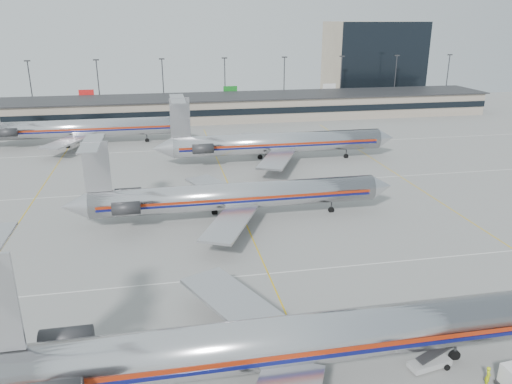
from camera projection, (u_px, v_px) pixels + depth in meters
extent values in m
plane|color=gray|center=(292.00, 327.00, 44.46)|extent=(260.00, 260.00, 0.00)
cube|color=silver|center=(268.00, 274.00, 53.72)|extent=(160.00, 0.15, 0.02)
cube|color=gray|center=(199.00, 109.00, 134.31)|extent=(160.00, 16.00, 6.00)
cube|color=black|center=(202.00, 113.00, 126.74)|extent=(160.00, 0.20, 1.60)
cube|color=#2D2D30|center=(199.00, 97.00, 133.29)|extent=(162.00, 17.00, 0.30)
cylinder|color=#38383D|center=(31.00, 89.00, 137.76)|extent=(0.30, 0.30, 15.00)
cube|color=#2D2D30|center=(27.00, 61.00, 135.25)|extent=(1.60, 0.40, 0.35)
cylinder|color=#38383D|center=(99.00, 88.00, 140.98)|extent=(0.30, 0.30, 15.00)
cube|color=#2D2D30|center=(96.00, 60.00, 138.47)|extent=(1.60, 0.40, 0.35)
cylinder|color=#38383D|center=(163.00, 86.00, 144.20)|extent=(0.30, 0.30, 15.00)
cube|color=#2D2D30|center=(162.00, 59.00, 141.69)|extent=(1.60, 0.40, 0.35)
cylinder|color=#38383D|center=(225.00, 84.00, 147.42)|extent=(0.30, 0.30, 15.00)
cube|color=#2D2D30|center=(224.00, 58.00, 144.91)|extent=(1.60, 0.40, 0.35)
cylinder|color=#38383D|center=(284.00, 83.00, 150.64)|extent=(0.30, 0.30, 15.00)
cube|color=#2D2D30|center=(285.00, 57.00, 148.13)|extent=(1.60, 0.40, 0.35)
cylinder|color=#38383D|center=(341.00, 82.00, 153.86)|extent=(0.30, 0.30, 15.00)
cube|color=#2D2D30|center=(342.00, 56.00, 151.35)|extent=(1.60, 0.40, 0.35)
cylinder|color=#38383D|center=(395.00, 80.00, 157.08)|extent=(0.30, 0.30, 15.00)
cube|color=#2D2D30|center=(397.00, 55.00, 154.57)|extent=(1.60, 0.40, 0.35)
cylinder|color=#38383D|center=(447.00, 79.00, 160.30)|extent=(0.30, 0.30, 15.00)
cube|color=#2D2D30|center=(450.00, 55.00, 157.80)|extent=(1.60, 0.40, 0.35)
cube|color=tan|center=(373.00, 60.00, 170.08)|extent=(30.00, 20.00, 25.00)
cylinder|color=silver|center=(281.00, 342.00, 36.50)|extent=(41.13, 3.80, 3.80)
cube|color=#97230B|center=(288.00, 357.00, 34.68)|extent=(39.07, 0.05, 0.36)
cube|color=#0B0F50|center=(288.00, 362.00, 34.81)|extent=(39.07, 0.05, 0.29)
cube|color=#BBBBC0|center=(238.00, 305.00, 43.15)|extent=(9.56, 13.94, 0.33)
cylinder|color=#2D2D30|center=(67.00, 339.00, 36.36)|extent=(3.70, 1.75, 1.75)
cylinder|color=#2D2D30|center=(455.00, 350.00, 39.98)|extent=(0.21, 0.21, 1.70)
cylinder|color=#2D2D30|center=(235.00, 357.00, 39.14)|extent=(0.21, 0.21, 1.70)
cylinder|color=black|center=(454.00, 355.00, 40.15)|extent=(0.93, 0.31, 0.93)
cylinder|color=silver|center=(237.00, 196.00, 67.27)|extent=(38.47, 3.56, 3.56)
cone|color=silver|center=(381.00, 187.00, 70.99)|extent=(3.08, 3.56, 3.56)
cone|color=#BBBBC0|center=(75.00, 206.00, 63.52)|extent=(3.46, 3.56, 3.56)
cube|color=#97230B|center=(239.00, 199.00, 65.57)|extent=(36.54, 0.05, 0.34)
cube|color=#0B0F50|center=(239.00, 202.00, 65.69)|extent=(36.54, 0.05, 0.27)
cube|color=#BBBBC0|center=(217.00, 188.00, 73.49)|extent=(8.94, 13.04, 0.31)
cube|color=#BBBBC0|center=(230.00, 222.00, 61.00)|extent=(8.94, 13.04, 0.31)
cube|color=#BBBBC0|center=(96.00, 167.00, 62.43)|extent=(3.27, 0.24, 6.54)
cube|color=#BBBBC0|center=(91.00, 143.00, 61.36)|extent=(2.31, 10.10, 0.17)
cylinder|color=#2D2D30|center=(128.00, 194.00, 67.14)|extent=(3.46, 1.63, 1.63)
cylinder|color=#2D2D30|center=(126.00, 208.00, 62.06)|extent=(3.46, 1.63, 1.63)
cylinder|color=#2D2D30|center=(331.00, 207.00, 70.53)|extent=(0.19, 0.19, 1.59)
cylinder|color=#2D2D30|center=(218.00, 221.00, 65.46)|extent=(0.19, 0.19, 1.59)
cylinder|color=#2D2D30|center=(215.00, 209.00, 69.74)|extent=(0.19, 0.19, 1.59)
cylinder|color=black|center=(331.00, 210.00, 70.68)|extent=(0.87, 0.29, 0.87)
cylinder|color=silver|center=(279.00, 143.00, 94.56)|extent=(39.81, 3.88, 3.88)
cone|color=silver|center=(385.00, 138.00, 98.42)|extent=(3.35, 3.88, 3.88)
cone|color=#BBBBC0|center=(162.00, 148.00, 90.66)|extent=(3.77, 3.88, 3.88)
cube|color=#97230B|center=(281.00, 145.00, 92.70)|extent=(37.82, 0.05, 0.37)
cube|color=#0B0F50|center=(281.00, 147.00, 92.84)|extent=(37.82, 0.05, 0.29)
cube|color=#BBBBC0|center=(260.00, 140.00, 101.32)|extent=(9.74, 14.20, 0.34)
cube|color=#BBBBC0|center=(277.00, 159.00, 87.73)|extent=(9.74, 14.20, 0.34)
cube|color=#BBBBC0|center=(180.00, 118.00, 89.46)|extent=(3.56, 0.26, 7.12)
cube|color=#BBBBC0|center=(177.00, 99.00, 88.30)|extent=(2.51, 11.00, 0.19)
cylinder|color=#2D2D30|center=(200.00, 141.00, 94.60)|extent=(3.77, 1.78, 1.78)
cylinder|color=#2D2D30|center=(203.00, 149.00, 89.06)|extent=(3.77, 1.78, 1.78)
cylinder|color=#2D2D30|center=(346.00, 154.00, 97.92)|extent=(0.21, 0.21, 1.73)
cylinder|color=#2D2D30|center=(265.00, 162.00, 92.59)|extent=(0.21, 0.21, 1.73)
cylinder|color=#2D2D30|center=(260.00, 155.00, 97.25)|extent=(0.21, 0.21, 1.73)
cylinder|color=black|center=(346.00, 156.00, 98.08)|extent=(0.94, 0.31, 0.94)
cylinder|color=silver|center=(83.00, 128.00, 107.38)|extent=(39.04, 3.80, 3.80)
cone|color=silver|center=(182.00, 125.00, 111.17)|extent=(3.29, 3.80, 3.80)
cube|color=#97230B|center=(82.00, 129.00, 105.56)|extent=(37.09, 0.05, 0.36)
cube|color=#0B0F50|center=(82.00, 131.00, 105.69)|extent=(37.09, 0.05, 0.29)
cube|color=#BBBBC0|center=(78.00, 127.00, 114.02)|extent=(9.56, 13.93, 0.33)
cube|color=#BBBBC0|center=(68.00, 141.00, 100.68)|extent=(9.56, 13.93, 0.33)
cylinder|color=#2D2D30|center=(15.00, 127.00, 107.42)|extent=(3.70, 1.75, 1.75)
cylinder|color=#2D2D30|center=(7.00, 133.00, 101.99)|extent=(3.70, 1.75, 1.75)
cylinder|color=#2D2D30|center=(147.00, 138.00, 110.68)|extent=(0.21, 0.21, 1.70)
cylinder|color=#2D2D30|center=(68.00, 144.00, 105.45)|extent=(0.21, 0.21, 1.70)
cylinder|color=#2D2D30|center=(71.00, 139.00, 110.02)|extent=(0.21, 0.21, 1.70)
cylinder|color=black|center=(147.00, 140.00, 110.84)|extent=(0.92, 0.31, 0.92)
cylinder|color=black|center=(497.00, 383.00, 37.41)|extent=(0.25, 0.12, 0.25)
cube|color=#A5A5A5|center=(429.00, 363.00, 39.11)|extent=(3.60, 1.83, 0.48)
cube|color=#2D2D30|center=(438.00, 351.00, 38.85)|extent=(3.58, 1.47, 1.23)
cylinder|color=black|center=(440.00, 359.00, 39.88)|extent=(0.48, 0.15, 0.48)
cylinder|color=black|center=(447.00, 368.00, 38.91)|extent=(0.48, 0.15, 0.48)
cylinder|color=black|center=(411.00, 363.00, 39.44)|extent=(0.48, 0.15, 0.48)
cylinder|color=black|center=(418.00, 372.00, 38.47)|extent=(0.48, 0.15, 0.48)
imported|color=#C3D514|center=(488.00, 376.00, 37.08)|extent=(0.67, 0.72, 1.66)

